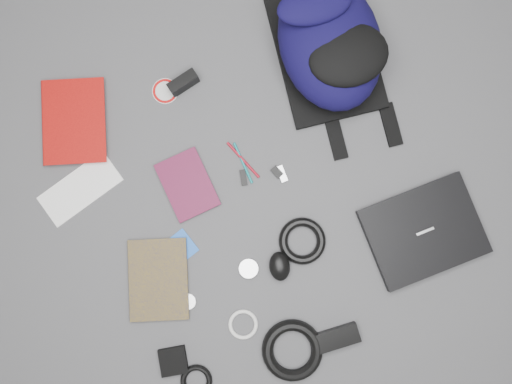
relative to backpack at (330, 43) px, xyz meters
name	(u,v)px	position (x,y,z in m)	size (l,w,h in m)	color
ground	(256,192)	(-0.37, -0.29, -0.09)	(4.00, 4.00, 0.00)	#4F4F51
backpack	(330,43)	(0.00, 0.00, 0.00)	(0.31, 0.45, 0.19)	black
laptop	(423,231)	(0.03, -0.60, -0.08)	(0.32, 0.25, 0.03)	black
textbook_red	(42,123)	(-0.85, 0.16, -0.08)	(0.19, 0.25, 0.03)	#970908
comic_book	(129,281)	(-0.81, -0.37, -0.08)	(0.17, 0.23, 0.02)	#A0840B
envelope	(80,189)	(-0.83, -0.06, -0.09)	(0.24, 0.11, 0.00)	white
dvd_case	(187,185)	(-0.54, -0.19, -0.09)	(0.13, 0.19, 0.01)	#480D26
compact_camera	(183,83)	(-0.42, 0.09, -0.07)	(0.09, 0.03, 0.05)	black
sticker_disc	(165,91)	(-0.48, 0.10, -0.09)	(0.08, 0.08, 0.00)	silver
pen_teal	(243,163)	(-0.36, -0.20, -0.09)	(0.01, 0.01, 0.13)	#0D7679
pen_red	(243,160)	(-0.36, -0.19, -0.09)	(0.01, 0.01, 0.14)	maroon
id_badge	(184,245)	(-0.62, -0.34, -0.09)	(0.05, 0.08, 0.00)	blue
usb_black	(243,178)	(-0.38, -0.24, -0.09)	(0.02, 0.05, 0.01)	black
usb_silver	(282,174)	(-0.27, -0.27, -0.09)	(0.02, 0.05, 0.01)	#BABABC
key_fob	(277,172)	(-0.28, -0.26, -0.09)	(0.02, 0.03, 0.01)	black
mouse	(280,266)	(-0.39, -0.51, -0.07)	(0.06, 0.08, 0.04)	black
headphone_left	(188,301)	(-0.68, -0.49, -0.09)	(0.05, 0.05, 0.01)	#BBBABD
headphone_right	(249,268)	(-0.48, -0.48, -0.09)	(0.06, 0.06, 0.01)	silver
cable_coil	(302,241)	(-0.30, -0.48, -0.08)	(0.14, 0.14, 0.03)	black
power_brick	(336,338)	(-0.33, -0.77, -0.08)	(0.13, 0.05, 0.03)	black
power_cord_coil	(292,350)	(-0.46, -0.75, -0.08)	(0.18, 0.18, 0.03)	black
pouch	(173,361)	(-0.79, -0.63, -0.08)	(0.08, 0.08, 0.02)	black
earbud_coil	(196,381)	(-0.75, -0.71, -0.08)	(0.09, 0.09, 0.02)	black
white_cable_coil	(243,324)	(-0.56, -0.62, -0.09)	(0.09, 0.09, 0.01)	white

